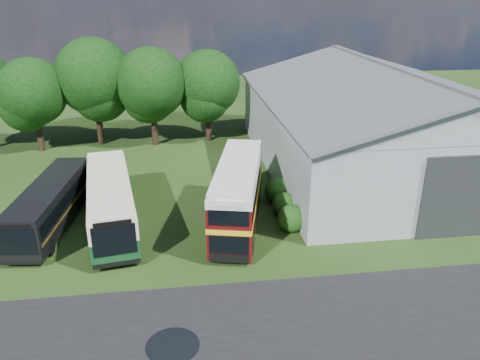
{
  "coord_description": "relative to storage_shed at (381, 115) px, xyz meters",
  "views": [
    {
      "loc": [
        -0.8,
        -18.16,
        13.4
      ],
      "look_at": [
        2.74,
        8.0,
        2.57
      ],
      "focal_mm": 35.0,
      "sensor_mm": 36.0,
      "label": 1
    }
  ],
  "objects": [
    {
      "name": "ground",
      "position": [
        -15.0,
        -15.98,
        -4.17
      ],
      "size": [
        120.0,
        120.0,
        0.0
      ],
      "primitive_type": "plane",
      "color": "#1C3310",
      "rests_on": "ground"
    },
    {
      "name": "asphalt_road",
      "position": [
        -12.0,
        -18.98,
        -4.17
      ],
      "size": [
        60.0,
        8.0,
        0.02
      ],
      "primitive_type": "cube",
      "color": "black",
      "rests_on": "ground"
    },
    {
      "name": "puddle",
      "position": [
        -16.5,
        -18.98,
        -4.17
      ],
      "size": [
        2.2,
        2.2,
        0.01
      ],
      "primitive_type": "cylinder",
      "color": "black",
      "rests_on": "ground"
    },
    {
      "name": "storage_shed",
      "position": [
        0.0,
        0.0,
        0.0
      ],
      "size": [
        18.8,
        24.8,
        8.15
      ],
      "color": "gray",
      "rests_on": "ground"
    },
    {
      "name": "tree_left_b",
      "position": [
        -28.0,
        7.52,
        1.09
      ],
      "size": [
        5.78,
        5.78,
        8.16
      ],
      "color": "black",
      "rests_on": "ground"
    },
    {
      "name": "tree_mid",
      "position": [
        -23.0,
        8.82,
        2.02
      ],
      "size": [
        6.8,
        6.8,
        9.6
      ],
      "color": "black",
      "rests_on": "ground"
    },
    {
      "name": "tree_right_a",
      "position": [
        -18.0,
        7.82,
        1.52
      ],
      "size": [
        6.26,
        6.26,
        8.83
      ],
      "color": "black",
      "rests_on": "ground"
    },
    {
      "name": "tree_right_b",
      "position": [
        -13.0,
        8.62,
        1.27
      ],
      "size": [
        5.98,
        5.98,
        8.45
      ],
      "color": "black",
      "rests_on": "ground"
    },
    {
      "name": "shrub_front",
      "position": [
        -9.4,
        -9.98,
        -4.17
      ],
      "size": [
        1.7,
        1.7,
        1.7
      ],
      "primitive_type": "sphere",
      "color": "#194714",
      "rests_on": "ground"
    },
    {
      "name": "shrub_mid",
      "position": [
        -9.4,
        -7.98,
        -4.17
      ],
      "size": [
        1.6,
        1.6,
        1.6
      ],
      "primitive_type": "sphere",
      "color": "#194714",
      "rests_on": "ground"
    },
    {
      "name": "shrub_back",
      "position": [
        -9.4,
        -5.98,
        -4.17
      ],
      "size": [
        1.8,
        1.8,
        1.8
      ],
      "primitive_type": "sphere",
      "color": "#194714",
      "rests_on": "ground"
    },
    {
      "name": "bus_green_single",
      "position": [
        -20.11,
        -7.83,
        -2.58
      ],
      "size": [
        4.15,
        11.06,
        2.98
      ],
      "rotation": [
        0.0,
        0.0,
        0.16
      ],
      "color": "black",
      "rests_on": "ground"
    },
    {
      "name": "bus_maroon_double",
      "position": [
        -12.52,
        -8.99,
        -2.16
      ],
      "size": [
        4.45,
        9.67,
        4.03
      ],
      "rotation": [
        0.0,
        0.0,
        -0.23
      ],
      "color": "black",
      "rests_on": "ground"
    },
    {
      "name": "bus_dark_single",
      "position": [
        -23.65,
        -7.48,
        -2.74
      ],
      "size": [
        3.28,
        9.92,
        2.69
      ],
      "rotation": [
        0.0,
        0.0,
        -0.11
      ],
      "color": "black",
      "rests_on": "ground"
    }
  ]
}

